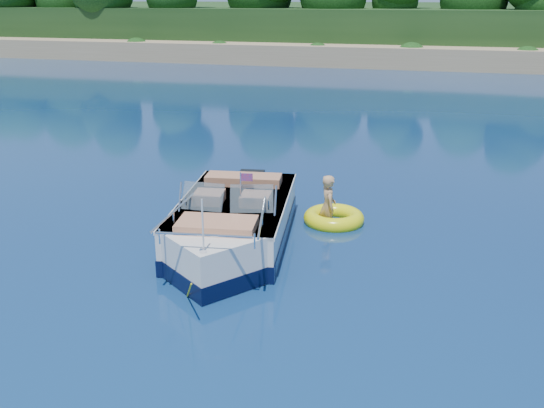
% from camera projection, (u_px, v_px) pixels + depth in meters
% --- Properties ---
extents(ground, '(160.00, 160.00, 0.00)m').
position_uv_depth(ground, '(313.00, 272.00, 11.56)').
color(ground, '#0A1A4A').
rests_on(ground, ground).
extents(shoreline, '(170.00, 59.00, 6.00)m').
position_uv_depth(shoreline, '(429.00, 33.00, 69.30)').
color(shoreline, '#937A55').
rests_on(shoreline, ground).
extents(motorboat, '(2.81, 6.25, 2.09)m').
position_uv_depth(motorboat, '(231.00, 228.00, 12.64)').
color(motorboat, silver).
rests_on(motorboat, ground).
extents(tow_tube, '(1.84, 1.84, 0.37)m').
position_uv_depth(tow_tube, '(334.00, 218.00, 14.10)').
color(tow_tube, '#ECED10').
rests_on(tow_tube, ground).
extents(boy, '(0.71, 0.92, 1.66)m').
position_uv_depth(boy, '(327.00, 222.00, 14.11)').
color(boy, tan).
rests_on(boy, ground).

